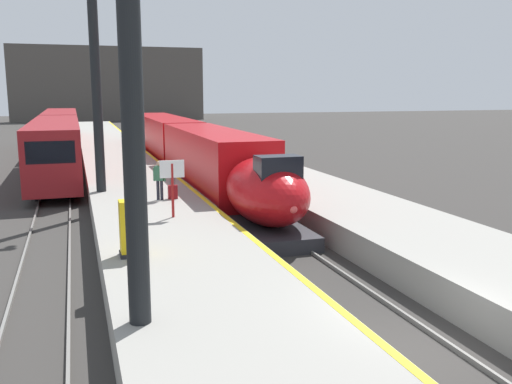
{
  "coord_description": "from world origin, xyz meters",
  "views": [
    {
      "loc": [
        -6.97,
        -9.68,
        5.65
      ],
      "look_at": [
        -0.39,
        10.52,
        1.8
      ],
      "focal_mm": 39.18,
      "sensor_mm": 36.0,
      "label": 1
    }
  ],
  "objects_px": {
    "station_column_mid": "(95,59)",
    "departure_info_board": "(172,177)",
    "highspeed_train_main": "(189,150)",
    "regional_train_adjacent": "(59,137)",
    "station_column_near": "(133,50)",
    "rolling_suitcase": "(173,192)",
    "ticket_machine_yellow": "(133,230)",
    "passenger_near_edge": "(159,177)"
  },
  "relations": [
    {
      "from": "regional_train_adjacent",
      "to": "departure_info_board",
      "type": "height_order",
      "value": "regional_train_adjacent"
    },
    {
      "from": "regional_train_adjacent",
      "to": "rolling_suitcase",
      "type": "xyz_separation_m",
      "value": [
        5.06,
        -22.85,
        -0.77
      ]
    },
    {
      "from": "highspeed_train_main",
      "to": "ticket_machine_yellow",
      "type": "relative_size",
      "value": 23.35
    },
    {
      "from": "highspeed_train_main",
      "to": "station_column_near",
      "type": "height_order",
      "value": "station_column_near"
    },
    {
      "from": "highspeed_train_main",
      "to": "regional_train_adjacent",
      "type": "relative_size",
      "value": 1.02
    },
    {
      "from": "highspeed_train_main",
      "to": "ticket_machine_yellow",
      "type": "xyz_separation_m",
      "value": [
        -5.55,
        -19.81,
        -0.14
      ]
    },
    {
      "from": "passenger_near_edge",
      "to": "departure_info_board",
      "type": "height_order",
      "value": "departure_info_board"
    },
    {
      "from": "ticket_machine_yellow",
      "to": "passenger_near_edge",
      "type": "bearing_deg",
      "value": 76.38
    },
    {
      "from": "station_column_near",
      "to": "departure_info_board",
      "type": "relative_size",
      "value": 4.1
    },
    {
      "from": "station_column_near",
      "to": "departure_info_board",
      "type": "bearing_deg",
      "value": 76.67
    },
    {
      "from": "regional_train_adjacent",
      "to": "station_column_near",
      "type": "height_order",
      "value": "station_column_near"
    },
    {
      "from": "highspeed_train_main",
      "to": "regional_train_adjacent",
      "type": "distance_m",
      "value": 13.78
    },
    {
      "from": "highspeed_train_main",
      "to": "station_column_near",
      "type": "distance_m",
      "value": 25.64
    },
    {
      "from": "station_column_mid",
      "to": "passenger_near_edge",
      "type": "relative_size",
      "value": 5.97
    },
    {
      "from": "regional_train_adjacent",
      "to": "passenger_near_edge",
      "type": "xyz_separation_m",
      "value": [
        4.49,
        -22.96,
        -0.09
      ]
    },
    {
      "from": "rolling_suitcase",
      "to": "regional_train_adjacent",
      "type": "bearing_deg",
      "value": 102.48
    },
    {
      "from": "passenger_near_edge",
      "to": "ticket_machine_yellow",
      "type": "distance_m",
      "value": 8.23
    },
    {
      "from": "ticket_machine_yellow",
      "to": "departure_info_board",
      "type": "bearing_deg",
      "value": 67.18
    },
    {
      "from": "highspeed_train_main",
      "to": "station_column_mid",
      "type": "bearing_deg",
      "value": -123.69
    },
    {
      "from": "departure_info_board",
      "to": "highspeed_train_main",
      "type": "bearing_deg",
      "value": 76.59
    },
    {
      "from": "highspeed_train_main",
      "to": "station_column_near",
      "type": "bearing_deg",
      "value": -103.38
    },
    {
      "from": "regional_train_adjacent",
      "to": "station_column_mid",
      "type": "relative_size",
      "value": 3.63
    },
    {
      "from": "rolling_suitcase",
      "to": "ticket_machine_yellow",
      "type": "distance_m",
      "value": 8.5
    },
    {
      "from": "passenger_near_edge",
      "to": "rolling_suitcase",
      "type": "relative_size",
      "value": 1.72
    },
    {
      "from": "regional_train_adjacent",
      "to": "rolling_suitcase",
      "type": "height_order",
      "value": "regional_train_adjacent"
    },
    {
      "from": "passenger_near_edge",
      "to": "departure_info_board",
      "type": "bearing_deg",
      "value": -90.47
    },
    {
      "from": "passenger_near_edge",
      "to": "rolling_suitcase",
      "type": "bearing_deg",
      "value": 11.45
    },
    {
      "from": "regional_train_adjacent",
      "to": "rolling_suitcase",
      "type": "distance_m",
      "value": 23.41
    },
    {
      "from": "regional_train_adjacent",
      "to": "departure_info_board",
      "type": "xyz_separation_m",
      "value": [
        4.46,
        -26.42,
        0.43
      ]
    },
    {
      "from": "highspeed_train_main",
      "to": "passenger_near_edge",
      "type": "xyz_separation_m",
      "value": [
        -3.61,
        -11.81,
        0.11
      ]
    },
    {
      "from": "station_column_mid",
      "to": "ticket_machine_yellow",
      "type": "distance_m",
      "value": 12.16
    },
    {
      "from": "departure_info_board",
      "to": "station_column_mid",
      "type": "bearing_deg",
      "value": 109.38
    },
    {
      "from": "passenger_near_edge",
      "to": "rolling_suitcase",
      "type": "distance_m",
      "value": 0.9
    },
    {
      "from": "station_column_mid",
      "to": "departure_info_board",
      "type": "bearing_deg",
      "value": -70.62
    },
    {
      "from": "station_column_near",
      "to": "ticket_machine_yellow",
      "type": "distance_m",
      "value": 6.63
    },
    {
      "from": "station_column_near",
      "to": "passenger_near_edge",
      "type": "bearing_deg",
      "value": 80.08
    },
    {
      "from": "station_column_mid",
      "to": "ticket_machine_yellow",
      "type": "xyz_separation_m",
      "value": [
        0.35,
        -10.96,
        -5.26
      ]
    },
    {
      "from": "highspeed_train_main",
      "to": "rolling_suitcase",
      "type": "height_order",
      "value": "highspeed_train_main"
    },
    {
      "from": "rolling_suitcase",
      "to": "ticket_machine_yellow",
      "type": "xyz_separation_m",
      "value": [
        -2.51,
        -8.11,
        0.44
      ]
    },
    {
      "from": "regional_train_adjacent",
      "to": "highspeed_train_main",
      "type": "bearing_deg",
      "value": -54.0
    },
    {
      "from": "station_column_near",
      "to": "station_column_mid",
      "type": "xyz_separation_m",
      "value": [
        -0.06,
        15.71,
        0.64
      ]
    },
    {
      "from": "highspeed_train_main",
      "to": "regional_train_adjacent",
      "type": "bearing_deg",
      "value": 126.0
    }
  ]
}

